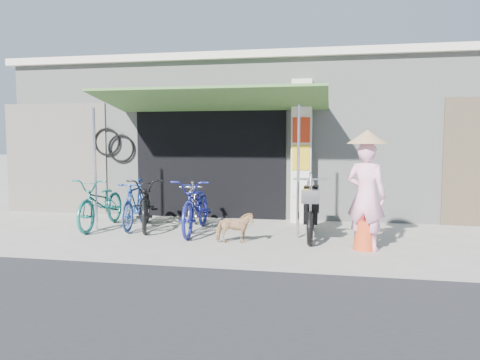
% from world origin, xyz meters
% --- Properties ---
extents(ground, '(80.00, 80.00, 0.00)m').
position_xyz_m(ground, '(0.00, 0.00, 0.00)').
color(ground, '#A6A196').
rests_on(ground, ground).
extents(bicycle_shop, '(12.30, 5.30, 3.66)m').
position_xyz_m(bicycle_shop, '(-0.00, 5.09, 1.83)').
color(bicycle_shop, '#959992').
rests_on(bicycle_shop, ground).
extents(shop_pillar, '(0.42, 0.44, 3.00)m').
position_xyz_m(shop_pillar, '(0.85, 2.45, 1.50)').
color(shop_pillar, beige).
rests_on(shop_pillar, ground).
extents(awning, '(4.60, 1.88, 2.72)m').
position_xyz_m(awning, '(-0.90, 1.63, 2.51)').
color(awning, '#3D652D').
rests_on(awning, ground).
extents(neighbour_left, '(2.60, 0.06, 2.60)m').
position_xyz_m(neighbour_left, '(-5.00, 2.59, 1.30)').
color(neighbour_left, '#6B665B').
rests_on(neighbour_left, ground).
extents(bike_teal, '(0.74, 1.94, 1.00)m').
position_xyz_m(bike_teal, '(-2.99, 0.96, 0.50)').
color(bike_teal, '#1A786C').
rests_on(bike_teal, ground).
extents(bike_blue, '(0.62, 1.64, 0.96)m').
position_xyz_m(bike_blue, '(-2.32, 1.07, 0.48)').
color(bike_blue, navy).
rests_on(bike_blue, ground).
extents(bike_black, '(1.30, 2.04, 1.01)m').
position_xyz_m(bike_black, '(-2.11, 1.11, 0.51)').
color(bike_black, black).
rests_on(bike_black, ground).
extents(bike_silver, '(0.76, 1.60, 0.93)m').
position_xyz_m(bike_silver, '(-1.22, 1.26, 0.46)').
color(bike_silver, '#ACABAF').
rests_on(bike_silver, ground).
extents(bike_navy, '(0.81, 1.99, 1.03)m').
position_xyz_m(bike_navy, '(-1.01, 0.87, 0.51)').
color(bike_navy, navy).
rests_on(bike_navy, ground).
extents(street_dog, '(0.69, 0.44, 0.54)m').
position_xyz_m(street_dog, '(-0.12, 0.10, 0.27)').
color(street_dog, '#94824E').
rests_on(street_dog, ground).
extents(moped, '(0.56, 1.98, 1.12)m').
position_xyz_m(moped, '(1.13, 0.92, 0.51)').
color(moped, black).
rests_on(moped, ground).
extents(nun, '(0.75, 0.64, 1.91)m').
position_xyz_m(nun, '(2.02, 0.06, 0.93)').
color(nun, '#FFABCB').
rests_on(nun, ground).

